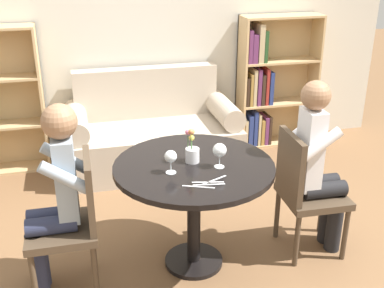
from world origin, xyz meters
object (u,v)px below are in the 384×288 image
at_px(couch, 152,135).
at_px(person_left, 55,196).
at_px(wine_glass_right, 220,151).
at_px(flower_vase, 191,151).
at_px(chair_right, 304,188).
at_px(person_right, 319,165).
at_px(bookshelf_right, 267,85).
at_px(wine_glass_left, 171,157).
at_px(chair_left, 73,219).

height_order(couch, person_left, person_left).
relative_size(person_left, wine_glass_right, 7.73).
distance_m(couch, flower_vase, 1.68).
distance_m(chair_right, person_right, 0.19).
bearing_deg(bookshelf_right, couch, -168.33).
xyz_separation_m(couch, person_right, (0.87, -1.67, 0.35)).
height_order(person_left, wine_glass_right, person_left).
relative_size(wine_glass_left, flower_vase, 0.63).
bearing_deg(couch, wine_glass_right, -85.19).
bearing_deg(person_left, person_right, 90.97).
relative_size(chair_right, person_right, 0.72).
xyz_separation_m(bookshelf_right, person_left, (-2.16, -1.94, 0.01)).
relative_size(chair_left, wine_glass_right, 5.63).
bearing_deg(couch, flower_vase, -90.21).
height_order(bookshelf_right, wine_glass_left, bookshelf_right).
relative_size(couch, chair_left, 1.82).
distance_m(chair_right, wine_glass_left, 1.01).
xyz_separation_m(chair_right, wine_glass_right, (-0.63, -0.05, 0.37)).
height_order(couch, wine_glass_left, couch).
xyz_separation_m(couch, chair_left, (-0.78, -1.67, 0.18)).
bearing_deg(wine_glass_right, flower_vase, 141.91).
distance_m(chair_right, flower_vase, 0.86).
distance_m(bookshelf_right, wine_glass_right, 2.30).
xyz_separation_m(chair_left, wine_glass_right, (0.92, -0.04, 0.37)).
height_order(bookshelf_right, person_left, bookshelf_right).
relative_size(bookshelf_right, chair_right, 1.53).
bearing_deg(wine_glass_right, person_right, 3.56).
relative_size(couch, wine_glass_right, 10.25).
bearing_deg(bookshelf_right, wine_glass_right, -120.00).
height_order(chair_left, person_right, person_right).
bearing_deg(wine_glass_left, wine_glass_right, 0.49).
distance_m(chair_left, wine_glass_right, 1.00).
height_order(bookshelf_right, flower_vase, bookshelf_right).
bearing_deg(chair_left, flower_vase, 96.55).
relative_size(person_right, wine_glass_right, 7.87).
bearing_deg(wine_glass_right, wine_glass_left, -179.51).
height_order(person_right, flower_vase, person_right).
relative_size(chair_right, wine_glass_right, 5.63).
bearing_deg(person_left, couch, 153.55).
distance_m(bookshelf_right, person_left, 2.90).
bearing_deg(couch, wine_glass_left, -95.53).
xyz_separation_m(couch, chair_right, (0.78, -1.67, 0.18)).
distance_m(person_right, wine_glass_right, 0.75).
bearing_deg(person_right, couch, 29.52).
bearing_deg(flower_vase, chair_left, -174.42).
bearing_deg(chair_right, couch, 27.12).
bearing_deg(chair_right, chair_left, 92.37).
bearing_deg(wine_glass_left, bookshelf_right, 53.76).
bearing_deg(chair_left, chair_right, 91.26).
relative_size(couch, bookshelf_right, 1.19).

